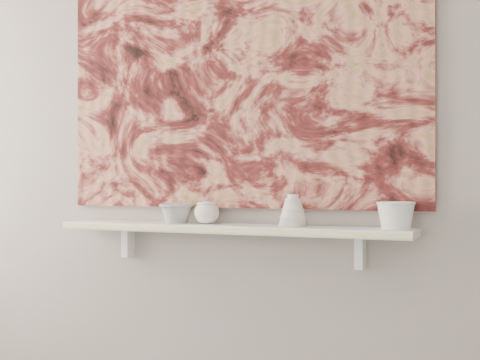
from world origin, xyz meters
The scene contains 11 objects.
wall_back centered at (0.00, 1.60, 1.35)m, with size 3.60×3.60×0.00m, color gray.
shelf centered at (0.00, 1.51, 0.92)m, with size 1.40×0.18×0.03m, color silver.
shelf_stripe centered at (0.00, 1.41, 0.92)m, with size 1.40×0.01×0.02m, color #F7E9A5.
bracket_left centered at (-0.49, 1.57, 0.84)m, with size 0.03×0.06×0.12m, color silver.
bracket_right centered at (0.49, 1.57, 0.84)m, with size 0.03×0.06×0.12m, color silver.
painting centered at (0.00, 1.59, 1.54)m, with size 1.50×0.03×1.10m, color maroon.
house_motif centered at (0.45, 1.57, 1.23)m, with size 0.09×0.00×0.08m, color black.
bowl_grey centered at (-0.22, 1.51, 0.97)m, with size 0.14×0.14×0.08m, color gray, non-canonical shape.
cup_cream centered at (-0.09, 1.51, 0.97)m, with size 0.10×0.10×0.09m, color silver, non-canonical shape.
bell_vessel centered at (0.26, 1.51, 0.99)m, with size 0.11×0.11×0.12m, color silver, non-canonical shape.
bowl_white centered at (0.63, 1.51, 0.98)m, with size 0.13×0.13×0.10m, color silver, non-canonical shape.
Camera 1 is at (1.05, -0.80, 1.10)m, focal length 50.00 mm.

